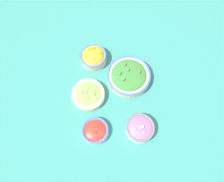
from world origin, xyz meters
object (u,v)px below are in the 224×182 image
object	(u,v)px
bowl_squash	(93,57)
bowl_red_onion	(140,128)
bowl_broccoli	(129,76)
bowl_cherry_tomatoes	(95,131)
bowl_lettuce	(88,95)

from	to	relation	value
bowl_squash	bowl_red_onion	size ratio (longest dim) A/B	1.04
bowl_broccoli	bowl_squash	distance (m)	0.22
bowl_broccoli	bowl_cherry_tomatoes	bearing A→B (deg)	-22.69
bowl_broccoli	bowl_red_onion	bearing A→B (deg)	17.35
bowl_cherry_tomatoes	bowl_lettuce	distance (m)	0.19
bowl_broccoli	bowl_cherry_tomatoes	distance (m)	0.33
bowl_broccoli	bowl_cherry_tomatoes	xyz separation A→B (m)	(0.30, -0.13, -0.01)
bowl_cherry_tomatoes	bowl_red_onion	world-z (taller)	bowl_red_onion
bowl_squash	bowl_red_onion	xyz separation A→B (m)	(0.35, 0.28, -0.00)
bowl_cherry_tomatoes	bowl_lettuce	world-z (taller)	bowl_lettuce
bowl_broccoli	bowl_squash	world-z (taller)	bowl_squash
bowl_broccoli	bowl_red_onion	world-z (taller)	same
bowl_broccoli	bowl_squash	xyz separation A→B (m)	(-0.08, -0.20, 0.01)
bowl_cherry_tomatoes	bowl_red_onion	bearing A→B (deg)	100.79
bowl_cherry_tomatoes	bowl_red_onion	distance (m)	0.21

